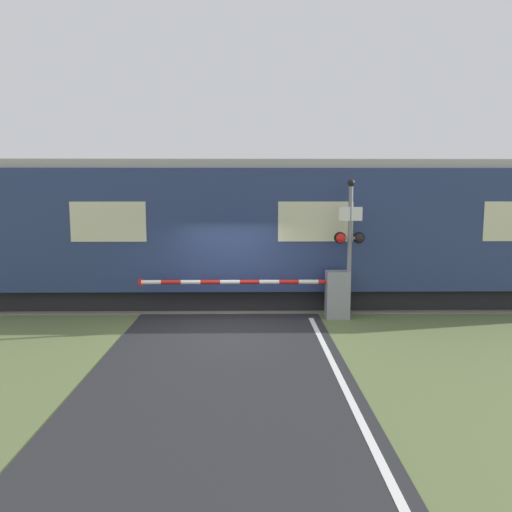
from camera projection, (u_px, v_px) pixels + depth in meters
The scene contains 5 objects.
ground_plane at pixel (227, 330), 11.94m from camera, with size 80.00×80.00×0.00m, color #5B6B3D.
track_bed at pixel (232, 301), 15.00m from camera, with size 36.00×3.20×0.13m.
train at pixel (309, 231), 14.76m from camera, with size 19.91×3.06×4.14m.
crossing_barrier at pixel (322, 292), 12.98m from camera, with size 5.49×0.44×1.24m.
signal_post at pixel (350, 240), 12.67m from camera, with size 0.78×0.26×3.60m.
Camera 1 is at (0.53, -11.61, 3.31)m, focal length 35.00 mm.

